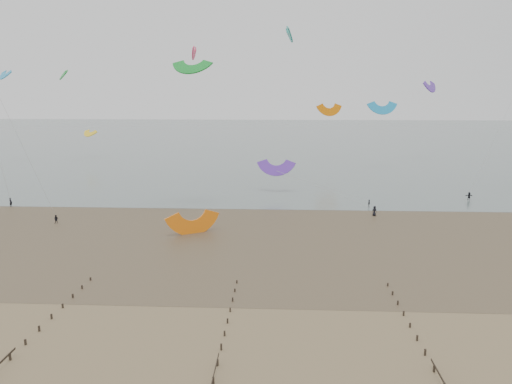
# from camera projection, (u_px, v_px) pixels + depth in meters

# --- Properties ---
(ground) EXTENTS (500.00, 500.00, 0.00)m
(ground) POSITION_uv_depth(u_px,v_px,m) (185.00, 329.00, 48.59)
(ground) COLOR brown
(ground) RESTS_ON ground
(sea_and_shore) EXTENTS (500.00, 665.00, 0.03)m
(sea_and_shore) POSITION_uv_depth(u_px,v_px,m) (200.00, 231.00, 82.46)
(sea_and_shore) COLOR #475654
(sea_and_shore) RESTS_ON ground
(kitesurfer_lead) EXTENTS (0.78, 0.65, 1.84)m
(kitesurfer_lead) POSITION_uv_depth(u_px,v_px,m) (11.00, 202.00, 99.42)
(kitesurfer_lead) COLOR black
(kitesurfer_lead) RESTS_ON ground
(kitesurfers) EXTENTS (141.50, 23.53, 1.87)m
(kitesurfers) POSITION_uv_depth(u_px,v_px,m) (385.00, 205.00, 97.38)
(kitesurfers) COLOR black
(kitesurfers) RESTS_ON ground
(grounded_kite) EXTENTS (9.53, 8.92, 4.18)m
(grounded_kite) POSITION_uv_depth(u_px,v_px,m) (193.00, 233.00, 81.01)
(grounded_kite) COLOR orange
(grounded_kite) RESTS_ON ground
(kites_airborne) EXTENTS (246.77, 120.67, 40.41)m
(kites_airborne) POSITION_uv_depth(u_px,v_px,m) (234.00, 88.00, 136.07)
(kites_airborne) COLOR #E90E3D
(kites_airborne) RESTS_ON ground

